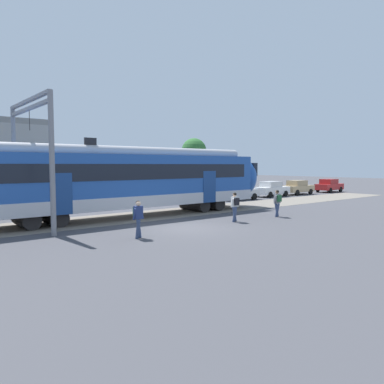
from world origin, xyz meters
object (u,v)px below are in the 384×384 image
Objects in this scene: pedestrian_grey at (277,201)px; parked_car_silver at (238,191)px; parked_car_tan at (298,187)px; parked_car_red at (329,185)px; pedestrian_navy at (138,216)px; pedestrian_white at (235,204)px; parked_car_white at (271,189)px.

pedestrian_grey is 0.41× the size of parked_car_silver.
parked_car_tan is at bearing 31.48° from pedestrian_grey.
parked_car_tan is 5.95m from parked_car_red.
pedestrian_navy reaches higher than parked_car_tan.
pedestrian_navy is 1.00× the size of pedestrian_white.
parked_car_red is (15.56, 0.17, 0.00)m from parked_car_silver.
pedestrian_white reaches higher than parked_car_tan.
parked_car_silver is (9.75, 9.13, -0.21)m from pedestrian_white.
parked_car_silver is at bearing -177.73° from parked_car_tan.
pedestrian_white is 0.41× the size of parked_car_red.
pedestrian_white and pedestrian_grey have the same top height.
parked_car_white is (21.68, 10.22, -0.21)m from pedestrian_navy.
parked_car_white is 0.98× the size of parked_car_red.
pedestrian_white is 0.41× the size of parked_car_white.
parked_car_tan is at bearing 178.00° from parked_car_red.
parked_car_white is 4.36m from parked_car_tan.
parked_car_tan is (26.04, 10.18, -0.21)m from pedestrian_navy.
pedestrian_grey is (10.19, 0.47, 0.00)m from pedestrian_navy.
parked_car_white and parked_car_red have the same top height.
pedestrian_white is at bearing -147.54° from parked_car_white.
parked_car_tan is at bearing -0.48° from parked_car_white.
pedestrian_navy is at bearing -149.17° from parked_car_silver.
pedestrian_grey is at bearing -148.52° from parked_car_tan.
pedestrian_white is 0.41× the size of parked_car_tan.
parked_car_silver is 0.99× the size of parked_car_red.
pedestrian_grey is at bearing -156.44° from parked_car_red.
pedestrian_grey reaches higher than parked_car_silver.
pedestrian_white is 17.79m from parked_car_white.
parked_car_white is at bearing 32.46° from pedestrian_white.
parked_car_silver is at bearing -179.36° from parked_car_red.
pedestrian_grey is at bearing -123.77° from parked_car_silver.
parked_car_white is (11.49, 9.75, -0.21)m from pedestrian_grey.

